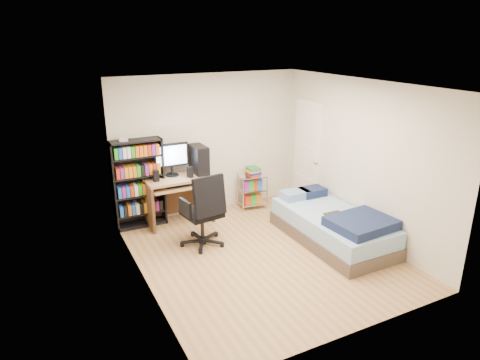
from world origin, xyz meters
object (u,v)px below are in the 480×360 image
media_shelf (138,183)px  office_chair (204,223)px  computer_desk (183,179)px  bed (333,226)px

media_shelf → office_chair: (0.69, -1.16, -0.40)m
computer_desk → office_chair: bearing=-93.0°
media_shelf → bed: size_ratio=0.75×
computer_desk → bed: 2.64m
office_chair → bed: (1.87, -0.79, -0.11)m
bed → media_shelf: bearing=142.6°
media_shelf → computer_desk: media_shelf is taller
office_chair → bed: size_ratio=0.56×
office_chair → bed: bearing=-31.1°
office_chair → media_shelf: bearing=112.6°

